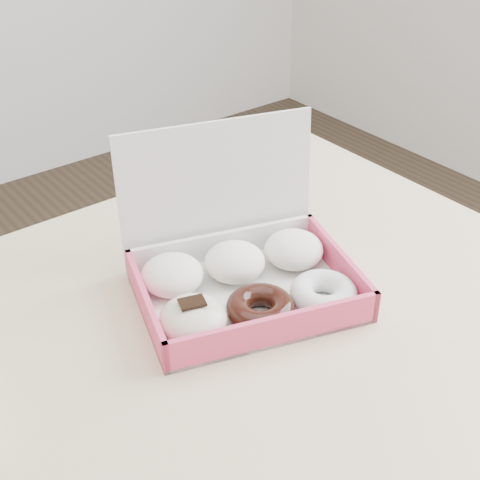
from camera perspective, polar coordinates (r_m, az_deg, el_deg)
table at (r=0.79m, az=-7.53°, el=-17.06°), size 1.20×0.80×0.75m
donut_box at (r=0.84m, az=0.04°, el=-2.82°), size 0.32×0.29×0.19m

